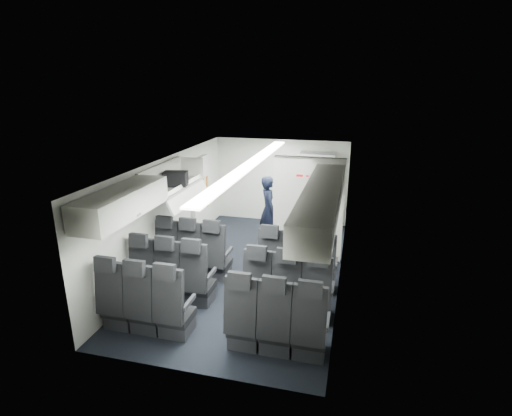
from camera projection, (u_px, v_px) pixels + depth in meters
The scene contains 14 objects.
cabin_shell at pixel (251, 216), 7.51m from camera, with size 3.41×6.01×2.16m.
seat_row_front at pixel (243, 262), 7.23m from camera, with size 3.33×0.56×1.24m.
seat_row_mid at pixel (228, 286), 6.40m from camera, with size 3.33×0.56×1.24m.
seat_row_rear at pixel (208, 316), 5.57m from camera, with size 3.33×0.56×1.24m.
overhead_bin_left_rear at pixel (122, 203), 5.77m from camera, with size 0.53×1.80×0.40m.
overhead_bin_left_front_open at pixel (172, 182), 7.43m from camera, with size 0.64×1.70×0.72m.
overhead_bin_right_rear at pixel (316, 218), 5.11m from camera, with size 0.53×1.80×0.40m.
overhead_bin_right_front at pixel (327, 185), 6.73m from camera, with size 0.53×1.70×0.40m.
bulkhead_partition at pixel (308, 209), 8.03m from camera, with size 1.40×0.15×2.13m.
galley_unit at pixel (316, 191), 9.85m from camera, with size 0.85×0.52×1.90m.
boarding_door at pixel (201, 196), 9.38m from camera, with size 0.12×1.27×1.86m.
flight_attendant at pixel (269, 210), 8.96m from camera, with size 0.57×0.37×1.56m, color black.
carry_on_bag at pixel (176, 179), 7.40m from camera, with size 0.43×0.30×0.26m, color black.
papers at pixel (277, 201), 8.80m from camera, with size 0.21×0.02×0.15m, color white.
Camera 1 is at (1.84, -6.87, 3.54)m, focal length 28.00 mm.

